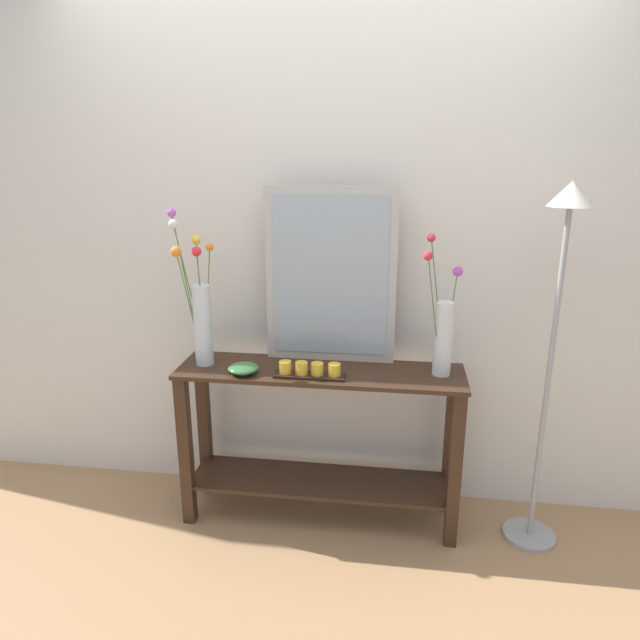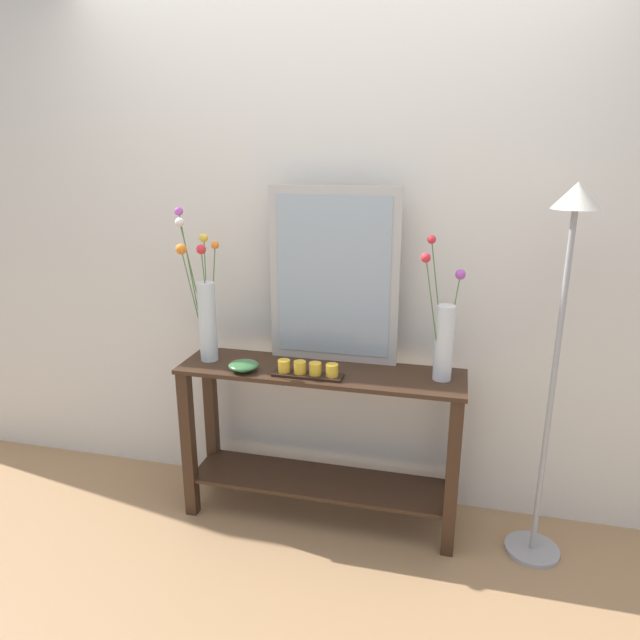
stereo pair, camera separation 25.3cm
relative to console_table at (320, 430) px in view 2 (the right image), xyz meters
The scene contains 9 objects.
ground_plane 0.48m from the console_table, ahead, with size 7.00×6.00×0.02m, color #A87F56.
wall_back 0.93m from the console_table, 90.00° to the left, with size 6.40×0.08×2.70m, color silver.
console_table is the anchor object (origin of this frame).
mirror_leaning 0.74m from the console_table, 78.01° to the left, with size 0.61×0.03×0.82m.
tall_vase_left 0.79m from the console_table, behind, with size 0.20×0.22×0.72m.
vase_right 0.75m from the console_table, ahead, with size 0.18×0.21×0.64m.
candle_tray 0.35m from the console_table, 111.04° to the right, with size 0.32×0.09×0.07m.
decorative_bowl 0.49m from the console_table, 164.20° to the right, with size 0.14×0.14×0.05m.
floor_lamp 1.19m from the console_table, ahead, with size 0.24×0.24×1.64m.
Camera 2 is at (0.58, -2.36, 1.74)m, focal length 31.62 mm.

